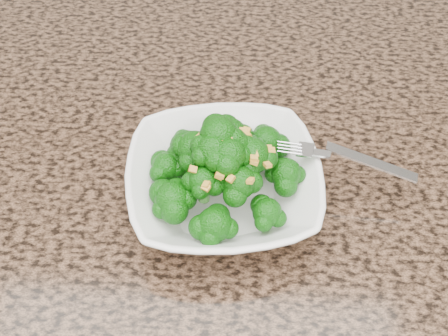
# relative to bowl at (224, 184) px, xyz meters

# --- Properties ---
(granite_counter) EXTENTS (1.64, 1.04, 0.03)m
(granite_counter) POSITION_rel_bowl_xyz_m (-0.16, -0.06, -0.04)
(granite_counter) COLOR brown
(granite_counter) RESTS_ON cabinet
(bowl) EXTENTS (0.23, 0.23, 0.05)m
(bowl) POSITION_rel_bowl_xyz_m (0.00, 0.00, 0.00)
(bowl) COLOR white
(bowl) RESTS_ON granite_counter
(broccoli_pile) EXTENTS (0.18, 0.18, 0.07)m
(broccoli_pile) POSITION_rel_bowl_xyz_m (0.00, 0.00, 0.06)
(broccoli_pile) COLOR #0F590A
(broccoli_pile) RESTS_ON bowl
(garlic_topping) EXTENTS (0.11, 0.11, 0.01)m
(garlic_topping) POSITION_rel_bowl_xyz_m (0.00, 0.00, 0.09)
(garlic_topping) COLOR gold
(garlic_topping) RESTS_ON broccoli_pile
(fork) EXTENTS (0.17, 0.06, 0.01)m
(fork) POSITION_rel_bowl_xyz_m (0.10, 0.02, 0.03)
(fork) COLOR silver
(fork) RESTS_ON bowl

